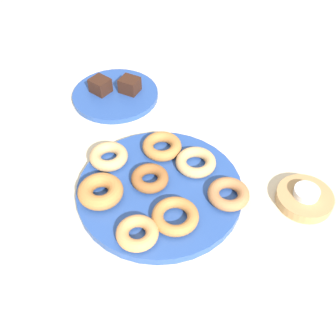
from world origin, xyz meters
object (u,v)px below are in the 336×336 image
Objects in this scene: donut_7 at (107,158)px; tealight at (307,192)px; donut_2 at (101,191)px; donut_0 at (150,178)px; donut_5 at (196,162)px; brownie_far at (130,85)px; donut_3 at (137,233)px; donut_6 at (228,194)px; brownie_near at (100,85)px; cake_plate at (115,95)px; donut_plate at (160,190)px; donut_4 at (162,146)px; donut_1 at (175,216)px; candle_holder at (304,198)px.

donut_7 reaches higher than tealight.
donut_2 reaches higher than tealight.
donut_0 is 0.11m from donut_5.
donut_0 is 1.64× the size of brownie_far.
donut_3 is 0.95× the size of donut_6.
tealight is at bearing 13.37° from donut_5.
brownie_near is (-0.45, 0.13, 0.00)m from donut_6.
donut_6 is (0.15, 0.05, 0.00)m from donut_0.
brownie_near is at bearing -153.43° from cake_plate.
donut_plate is at bearing 46.37° from donut_2.
tealight is (0.51, -0.08, -0.00)m from brownie_far.
donut_4 is (-0.03, 0.09, 0.00)m from donut_0.
donut_1 reaches higher than tealight.
brownie_near is 0.92× the size of tealight.
brownie_far is at bearing 155.65° from donut_6.
donut_plate is 0.29m from candle_holder.
donut_2 is 0.41× the size of cake_plate.
donut_3 and donut_6 have the same top height.
donut_4 is 0.32m from candle_holder.
donut_6 is (0.10, -0.04, 0.00)m from donut_5.
donut_7 is (-0.26, -0.06, 0.00)m from donut_6.
tealight reaches higher than donut_plate.
cake_plate is (-0.32, 0.32, -0.02)m from donut_3.
donut_0 is 0.98× the size of donut_3.
donut_1 is 0.27m from candle_holder.
donut_1 is at bearing 12.96° from donut_2.
donut_4 is 1.70× the size of tealight.
donut_3 is 0.21m from donut_7.
brownie_far is at bearing 139.77° from donut_1.
donut_2 is 0.80× the size of candle_holder.
donut_3 is 1.67× the size of brownie_near.
donut_plate is 3.75× the size of donut_2.
cake_plate is at bearing 160.92° from donut_5.
donut_0 is at bearing -152.20° from tealight.
cake_plate is at bearing 154.22° from donut_4.
donut_plate is at bearing -107.37° from donut_5.
donut_7 is at bearing -62.08° from brownie_far.
donut_3 is 0.91× the size of donut_4.
brownie_near is (-0.24, 0.27, 0.00)m from donut_2.
donut_7 is at bearing -178.15° from donut_plate.
candle_holder is 2.22× the size of tealight.
donut_2 reaches higher than donut_0.
donut_5 is (0.05, 0.09, 0.00)m from donut_0.
donut_3 reaches higher than donut_5.
donut_6 is 0.73× the size of candle_holder.
cake_plate is at bearing 144.87° from donut_plate.
donut_plate is at bearing -57.39° from donut_4.
donut_3 is (0.12, -0.04, -0.00)m from donut_2.
donut_4 is at bearing -170.10° from tealight.
brownie_near is at bearing 134.44° from donut_7.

